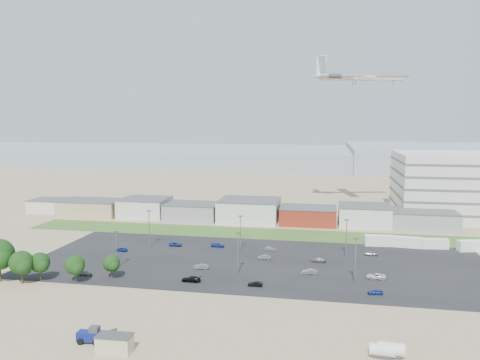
% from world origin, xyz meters
% --- Properties ---
extents(ground, '(700.00, 700.00, 0.00)m').
position_xyz_m(ground, '(0.00, 0.00, 0.00)').
color(ground, '#967C5F').
rests_on(ground, ground).
extents(parking_lot, '(120.00, 50.00, 0.01)m').
position_xyz_m(parking_lot, '(5.00, 20.00, 0.01)').
color(parking_lot, black).
rests_on(parking_lot, ground).
extents(grass_strip, '(160.00, 16.00, 0.02)m').
position_xyz_m(grass_strip, '(0.00, 52.00, 0.01)').
color(grass_strip, '#315921').
rests_on(grass_strip, ground).
extents(hills_backdrop, '(700.00, 200.00, 9.00)m').
position_xyz_m(hills_backdrop, '(40.00, 315.00, 4.50)').
color(hills_backdrop, gray).
rests_on(hills_backdrop, ground).
extents(building_row, '(170.00, 20.00, 8.00)m').
position_xyz_m(building_row, '(-17.00, 71.00, 4.00)').
color(building_row, silver).
rests_on(building_row, ground).
extents(portable_shed, '(5.92, 3.24, 2.93)m').
position_xyz_m(portable_shed, '(-10.51, -33.14, 1.46)').
color(portable_shed, '#BDB58F').
rests_on(portable_shed, ground).
extents(telehandler, '(7.11, 2.75, 2.91)m').
position_xyz_m(telehandler, '(-16.01, -30.83, 1.45)').
color(telehandler, navy).
rests_on(telehandler, ground).
extents(storage_tank_nw, '(4.05, 2.21, 2.36)m').
position_xyz_m(storage_tank_nw, '(31.80, -26.77, 1.18)').
color(storage_tank_nw, silver).
rests_on(storage_tank_nw, ground).
extents(storage_tank_ne, '(4.30, 2.32, 2.52)m').
position_xyz_m(storage_tank_ne, '(33.19, -26.34, 1.26)').
color(storage_tank_ne, silver).
rests_on(storage_tank_ne, ground).
extents(box_trailer_a, '(8.61, 3.38, 3.15)m').
position_xyz_m(box_trailer_a, '(38.31, 43.10, 1.58)').
color(box_trailer_a, silver).
rests_on(box_trailer_a, ground).
extents(box_trailer_b, '(8.34, 3.30, 3.05)m').
position_xyz_m(box_trailer_b, '(46.43, 42.96, 1.53)').
color(box_trailer_b, silver).
rests_on(box_trailer_b, ground).
extents(box_trailer_c, '(7.87, 3.19, 2.87)m').
position_xyz_m(box_trailer_c, '(54.15, 42.98, 1.44)').
color(box_trailer_c, silver).
rests_on(box_trailer_c, ground).
extents(box_trailer_d, '(8.66, 4.64, 3.10)m').
position_xyz_m(box_trailer_d, '(64.22, 42.10, 1.55)').
color(box_trailer_d, silver).
rests_on(box_trailer_d, ground).
extents(tree_left, '(5.81, 5.81, 8.71)m').
position_xyz_m(tree_left, '(-46.04, -6.78, 4.36)').
color(tree_left, black).
rests_on(tree_left, ground).
extents(tree_mid, '(5.03, 5.03, 7.54)m').
position_xyz_m(tree_mid, '(-43.30, -3.94, 3.77)').
color(tree_mid, black).
rests_on(tree_mid, ground).
extents(tree_right, '(4.83, 4.83, 7.24)m').
position_xyz_m(tree_right, '(-34.47, -3.67, 3.62)').
color(tree_right, black).
rests_on(tree_right, ground).
extents(tree_near, '(4.27, 4.27, 6.41)m').
position_xyz_m(tree_near, '(-27.49, 0.64, 3.21)').
color(tree_near, black).
rests_on(tree_near, ground).
extents(lightpole_front_l, '(1.13, 0.47, 9.63)m').
position_xyz_m(lightpole_front_l, '(-29.64, 7.87, 4.82)').
color(lightpole_front_l, slate).
rests_on(lightpole_front_l, ground).
extents(lightpole_front_m, '(1.20, 0.50, 10.24)m').
position_xyz_m(lightpole_front_m, '(1.44, 9.74, 5.12)').
color(lightpole_front_m, slate).
rests_on(lightpole_front_m, ground).
extents(lightpole_front_r, '(1.27, 0.53, 10.75)m').
position_xyz_m(lightpole_front_r, '(29.40, 7.34, 5.38)').
color(lightpole_front_r, slate).
rests_on(lightpole_front_r, ground).
extents(lightpole_back_l, '(1.29, 0.54, 10.93)m').
position_xyz_m(lightpole_back_l, '(-29.25, 29.22, 5.46)').
color(lightpole_back_l, slate).
rests_on(lightpole_back_l, ground).
extents(lightpole_back_m, '(1.21, 0.50, 10.30)m').
position_xyz_m(lightpole_back_m, '(-1.71, 29.97, 5.15)').
color(lightpole_back_m, slate).
rests_on(lightpole_back_m, ground).
extents(lightpole_back_r, '(1.23, 0.51, 10.50)m').
position_xyz_m(lightpole_back_r, '(28.12, 29.37, 5.25)').
color(lightpole_back_r, slate).
rests_on(lightpole_back_r, ground).
extents(airliner, '(49.28, 39.18, 12.83)m').
position_xyz_m(airliner, '(35.70, 107.67, 56.10)').
color(airliner, silver).
extents(parked_car_0, '(4.56, 2.12, 1.26)m').
position_xyz_m(parked_car_0, '(34.53, 11.77, 0.63)').
color(parked_car_0, silver).
rests_on(parked_car_0, ground).
extents(parked_car_1, '(4.05, 1.84, 1.29)m').
position_xyz_m(parked_car_1, '(18.91, 12.15, 0.64)').
color(parked_car_1, '#A5A5AA').
rests_on(parked_car_1, ground).
extents(parked_car_2, '(3.34, 1.63, 1.10)m').
position_xyz_m(parked_car_2, '(33.39, 1.21, 0.55)').
color(parked_car_2, navy).
rests_on(parked_car_2, ground).
extents(parked_car_3, '(4.52, 1.94, 1.30)m').
position_xyz_m(parked_car_3, '(-8.10, 1.61, 0.65)').
color(parked_car_3, black).
rests_on(parked_car_3, ground).
extents(parked_car_4, '(3.98, 1.85, 1.26)m').
position_xyz_m(parked_car_4, '(-8.39, 11.28, 0.63)').
color(parked_car_4, '#595B5E').
rests_on(parked_car_4, ground).
extents(parked_car_5, '(3.70, 1.79, 1.22)m').
position_xyz_m(parked_car_5, '(-35.30, 22.73, 0.61)').
color(parked_car_5, navy).
rests_on(parked_car_5, ground).
extents(parked_car_6, '(4.14, 1.81, 1.18)m').
position_xyz_m(parked_car_6, '(-9.11, 32.52, 0.59)').
color(parked_car_6, navy).
rests_on(parked_car_6, ground).
extents(parked_car_7, '(3.62, 1.31, 1.19)m').
position_xyz_m(parked_car_7, '(6.29, 22.75, 0.59)').
color(parked_car_7, '#595B5E').
rests_on(parked_car_7, ground).
extents(parked_car_8, '(3.60, 1.53, 1.21)m').
position_xyz_m(parked_car_8, '(35.12, 31.83, 0.61)').
color(parked_car_8, '#A5A5AA').
rests_on(parked_car_8, ground).
extents(parked_car_9, '(3.95, 1.86, 1.09)m').
position_xyz_m(parked_car_9, '(-21.78, 31.23, 0.55)').
color(parked_car_9, navy).
rests_on(parked_car_9, ground).
extents(parked_car_10, '(3.90, 1.89, 1.09)m').
position_xyz_m(parked_car_10, '(-34.88, 1.19, 0.55)').
color(parked_car_10, '#595B5E').
rests_on(parked_car_10, ground).
extents(parked_car_11, '(3.49, 1.52, 1.11)m').
position_xyz_m(parked_car_11, '(6.93, 31.59, 0.56)').
color(parked_car_11, '#595B5E').
rests_on(parked_car_11, ground).
extents(parked_car_12, '(4.10, 1.67, 1.19)m').
position_xyz_m(parked_car_12, '(20.77, 22.89, 0.60)').
color(parked_car_12, '#595B5E').
rests_on(parked_car_12, ground).
extents(parked_car_13, '(3.37, 1.20, 1.11)m').
position_xyz_m(parked_car_13, '(7.11, 1.34, 0.55)').
color(parked_car_13, black).
rests_on(parked_car_13, ground).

